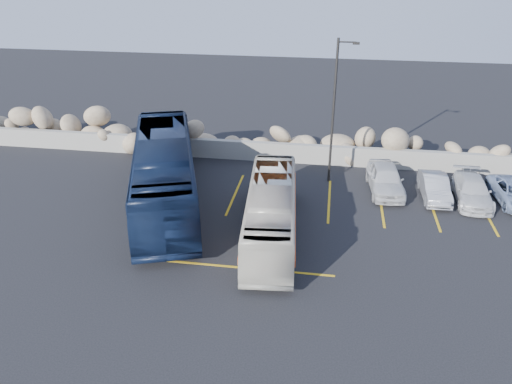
# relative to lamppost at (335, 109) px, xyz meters

# --- Properties ---
(ground) EXTENTS (90.00, 90.00, 0.00)m
(ground) POSITION_rel_lamppost_xyz_m (-2.56, -9.50, -4.30)
(ground) COLOR black
(ground) RESTS_ON ground
(seawall) EXTENTS (60.00, 0.40, 1.20)m
(seawall) POSITION_rel_lamppost_xyz_m (-2.56, 2.50, -3.70)
(seawall) COLOR gray
(seawall) RESTS_ON ground
(riprap_pile) EXTENTS (54.00, 2.80, 2.60)m
(riprap_pile) POSITION_rel_lamppost_xyz_m (-2.56, 3.70, -3.00)
(riprap_pile) COLOR #978063
(riprap_pile) RESTS_ON ground
(parking_lines) EXTENTS (18.16, 9.36, 0.01)m
(parking_lines) POSITION_rel_lamppost_xyz_m (2.09, -3.93, -4.29)
(parking_lines) COLOR gold
(parking_lines) RESTS_ON ground
(lamppost) EXTENTS (1.14, 0.18, 8.00)m
(lamppost) POSITION_rel_lamppost_xyz_m (0.00, 0.00, 0.00)
(lamppost) COLOR #282624
(lamppost) RESTS_ON ground
(vintage_bus) EXTENTS (2.88, 9.24, 2.53)m
(vintage_bus) POSITION_rel_lamppost_xyz_m (-2.57, -6.53, -3.03)
(vintage_bus) COLOR beige
(vintage_bus) RESTS_ON ground
(tour_coach) EXTENTS (6.67, 12.70, 3.46)m
(tour_coach) POSITION_rel_lamppost_xyz_m (-8.43, -4.01, -2.57)
(tour_coach) COLOR #0F1A33
(tour_coach) RESTS_ON ground
(car_a) EXTENTS (2.09, 4.46, 1.47)m
(car_a) POSITION_rel_lamppost_xyz_m (3.02, -0.84, -3.56)
(car_a) COLOR silver
(car_a) RESTS_ON ground
(car_b) EXTENTS (1.36, 3.69, 1.21)m
(car_b) POSITION_rel_lamppost_xyz_m (5.56, -1.27, -3.69)
(car_b) COLOR #A4A5A9
(car_b) RESTS_ON ground
(car_c) EXTENTS (1.85, 4.24, 1.21)m
(car_c) POSITION_rel_lamppost_xyz_m (7.45, -1.37, -3.69)
(car_c) COLOR silver
(car_c) RESTS_ON ground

